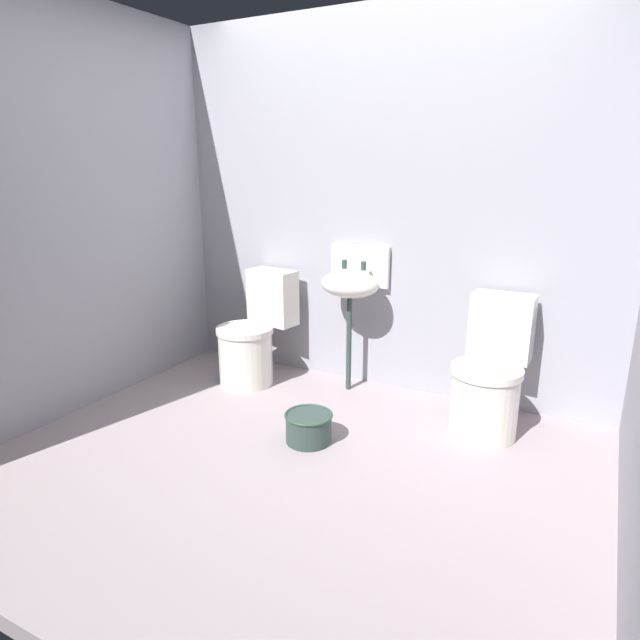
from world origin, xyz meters
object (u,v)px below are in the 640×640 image
at_px(bucket, 309,427).
at_px(toilet_left, 254,337).
at_px(toilet_right, 490,378).
at_px(sink, 352,283).

bearing_deg(bucket, toilet_left, 141.78).
relative_size(toilet_left, bucket, 2.83).
relative_size(toilet_right, bucket, 2.83).
bearing_deg(toilet_left, bucket, 150.87).
bearing_deg(bucket, toilet_right, 36.29).
bearing_deg(toilet_right, sink, -9.00).
xyz_separation_m(toilet_left, sink, (0.68, 0.19, 0.43)).
xyz_separation_m(toilet_right, sink, (-0.98, 0.19, 0.43)).
height_order(sink, bucket, sink).
bearing_deg(sink, bucket, -81.51).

